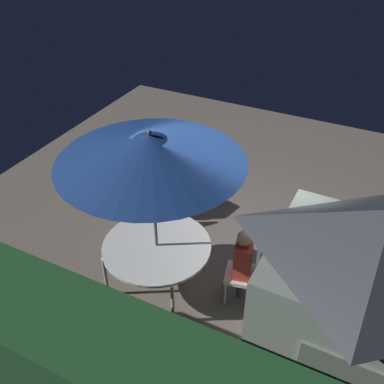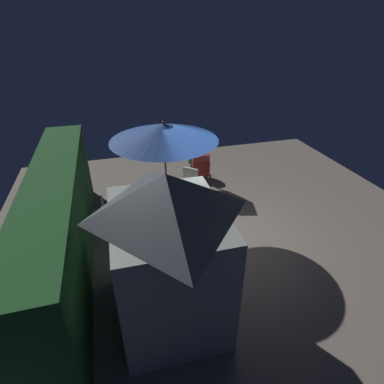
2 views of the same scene
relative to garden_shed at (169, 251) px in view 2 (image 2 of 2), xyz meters
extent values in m
plane|color=#6B6056|center=(1.81, -1.70, -1.40)|extent=(11.00, 11.00, 0.00)
cube|color=#1E4C23|center=(1.81, 1.80, -0.36)|extent=(6.10, 0.88, 2.08)
cube|color=gray|center=(0.00, 0.00, -0.34)|extent=(1.99, 1.68, 2.13)
pyramid|color=#33383D|center=(0.00, 0.00, 1.04)|extent=(2.11, 1.78, 0.62)
cube|color=slate|center=(0.01, 0.83, -0.57)|extent=(0.82, 0.04, 1.66)
cylinder|color=white|center=(2.78, -0.52, -0.65)|extent=(1.59, 1.59, 0.04)
cylinder|color=beige|center=(2.22, -1.07, -1.03)|extent=(0.05, 0.05, 0.73)
cylinder|color=beige|center=(3.34, -1.07, -1.03)|extent=(0.05, 0.05, 0.73)
cylinder|color=beige|center=(2.22, 0.04, -1.03)|extent=(0.05, 0.05, 0.73)
cylinder|color=beige|center=(3.34, 0.04, -1.03)|extent=(0.05, 0.05, 0.73)
cylinder|color=#4C4C51|center=(2.78, -0.52, -0.12)|extent=(0.04, 0.04, 2.57)
cone|color=navy|center=(2.78, -0.52, 0.98)|extent=(2.44, 2.44, 0.37)
sphere|color=#4C4C51|center=(2.78, -0.52, 1.20)|extent=(0.06, 0.06, 0.06)
cube|color=maroon|center=(4.25, -1.84, -0.62)|extent=(0.80, 0.66, 0.45)
cube|color=maroon|center=(4.25, -1.84, -0.30)|extent=(0.76, 0.62, 0.20)
cylinder|color=#262628|center=(3.94, -2.05, -1.12)|extent=(0.06, 0.06, 0.55)
cylinder|color=#262628|center=(4.56, -2.05, -1.12)|extent=(0.06, 0.06, 0.55)
cylinder|color=#262628|center=(3.94, -1.63, -1.12)|extent=(0.06, 0.06, 0.55)
cylinder|color=#262628|center=(4.56, -1.63, -1.12)|extent=(0.06, 0.06, 0.55)
cube|color=silver|center=(1.55, -0.81, -0.95)|extent=(0.55, 0.55, 0.06)
cube|color=silver|center=(1.35, -0.86, -0.72)|extent=(0.16, 0.46, 0.45)
cylinder|color=#AFABA3|center=(1.31, -0.66, -1.17)|extent=(0.04, 0.04, 0.45)
cylinder|color=#AFABA3|center=(1.41, -1.05, -1.17)|extent=(0.04, 0.04, 0.45)
cylinder|color=#AFABA3|center=(1.70, -0.57, -1.17)|extent=(0.04, 0.04, 0.45)
cylinder|color=#AFABA3|center=(1.80, -0.96, -1.17)|extent=(0.04, 0.04, 0.45)
cube|color=silver|center=(3.68, -1.28, -0.95)|extent=(0.65, 0.65, 0.06)
cube|color=silver|center=(3.84, -1.41, -0.72)|extent=(0.34, 0.38, 0.45)
cylinder|color=#AFABA3|center=(3.70, -1.56, -1.17)|extent=(0.04, 0.04, 0.45)
cylinder|color=#AFABA3|center=(3.96, -1.26, -1.17)|extent=(0.04, 0.04, 0.45)
cylinder|color=#AFABA3|center=(3.40, -1.30, -1.17)|extent=(0.04, 0.04, 0.45)
cylinder|color=#AFABA3|center=(3.66, -1.00, -1.17)|extent=(0.04, 0.04, 0.45)
cube|color=silver|center=(2.73, 0.83, -0.95)|extent=(0.48, 0.48, 0.06)
cube|color=silver|center=(2.72, 1.03, -0.72)|extent=(0.46, 0.07, 0.45)
cylinder|color=#AFABA3|center=(2.92, 1.03, -1.17)|extent=(0.04, 0.04, 0.45)
cylinder|color=#AFABA3|center=(2.52, 1.02, -1.17)|extent=(0.04, 0.04, 0.45)
cylinder|color=#AFABA3|center=(2.94, 0.63, -1.17)|extent=(0.04, 0.04, 0.45)
cylinder|color=#AFABA3|center=(2.54, 0.62, -1.17)|extent=(0.04, 0.04, 0.45)
cylinder|color=#4C4C51|center=(5.17, -1.94, -1.22)|extent=(0.32, 0.32, 0.36)
sphere|color=#3D8442|center=(5.17, -1.94, -0.82)|extent=(0.51, 0.51, 0.51)
cube|color=#CC3D33|center=(1.55, -0.81, -0.64)|extent=(0.31, 0.39, 0.55)
sphere|color=tan|center=(1.55, -0.81, -0.25)|extent=(0.22, 0.22, 0.22)
cylinder|color=#383347|center=(1.55, -0.81, -1.16)|extent=(0.10, 0.10, 0.48)
camera|label=1|loc=(0.25, 3.41, 3.65)|focal=40.44mm
camera|label=2|loc=(-3.59, 0.63, 3.14)|focal=28.23mm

